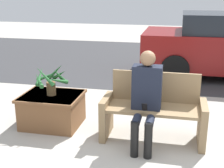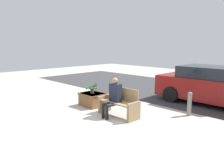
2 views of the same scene
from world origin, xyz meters
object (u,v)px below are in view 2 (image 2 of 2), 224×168
planter_box (92,99)px  bollard_post (189,103)px  person_seated (113,95)px  parked_car (212,85)px  bench (119,103)px  potted_plant (92,87)px

planter_box → bollard_post: size_ratio=1.12×
person_seated → bollard_post: 2.53m
parked_car → bench: bearing=-112.1°
bench → potted_plant: (-1.56, 0.12, 0.32)m
bench → person_seated: 0.35m
bollard_post → person_seated: bearing=-132.5°
planter_box → parked_car: (3.05, 3.56, 0.48)m
planter_box → parked_car: 4.72m
planter_box → bollard_post: bollard_post is taller
potted_plant → parked_car: bearing=49.4°
person_seated → planter_box: bearing=168.1°
potted_plant → parked_car: 4.69m
bench → parked_car: size_ratio=0.34×
planter_box → bollard_post: 3.52m
person_seated → potted_plant: size_ratio=2.34×
bench → planter_box: 1.57m
bench → parked_car: parked_car is taller
planter_box → bollard_post: bearing=26.0°
person_seated → parked_car: size_ratio=0.31×
parked_car → bollard_post: parked_car is taller
potted_plant → bollard_post: size_ratio=0.68×
bench → person_seated: person_seated is taller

